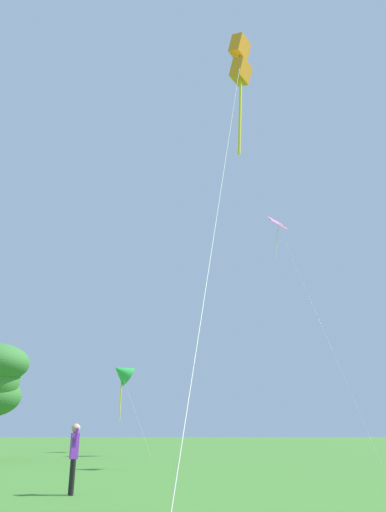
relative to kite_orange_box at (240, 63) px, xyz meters
name	(u,v)px	position (x,y,z in m)	size (l,w,h in m)	color
kite_orange_box	(240,63)	(0.00, 0.00, 0.00)	(2.58, 8.27, 13.23)	orange
kite_green_small	(122,372)	(-5.98, 29.44, -6.02)	(4.19, 8.64, 7.36)	green
kite_pink_low	(279,232)	(6.29, 21.63, 3.71)	(3.05, 9.41, 17.49)	pink
person_near_tree	(74,451)	(-4.42, 1.51, -11.25)	(0.26, 0.53, 1.67)	black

